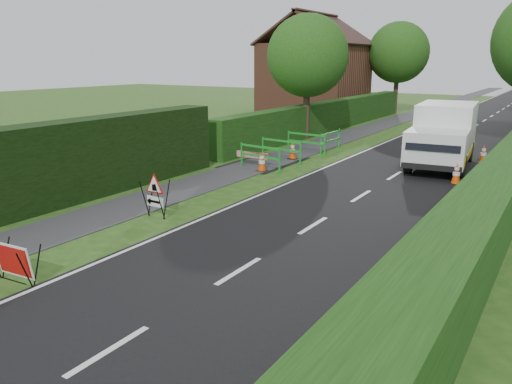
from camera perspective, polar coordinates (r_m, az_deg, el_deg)
The scene contains 21 objects.
ground at distance 11.43m, azimuth -15.39°, elevation -7.76°, with size 120.00×120.00×0.00m, color #204714.
road_surface at distance 42.52m, azimuth 25.15°, elevation 7.72°, with size 6.00×90.00×0.02m, color black.
footpath at distance 43.58m, azimuth 17.93°, elevation 8.54°, with size 2.00×90.00×0.02m, color #2D2D30.
hedge_west_far at distance 32.02m, azimuth 8.32°, elevation 7.04°, with size 1.00×24.00×1.80m, color #14380F.
house_west at distance 41.12m, azimuth 6.70°, elevation 12.86°, with size 7.50×7.40×7.88m.
tree_nw at distance 27.95m, azimuth 5.93°, elevation 15.21°, with size 4.40×4.40×6.70m.
tree_fw at distance 42.84m, azimuth 15.97°, elevation 15.07°, with size 4.80×4.80×7.24m.
red_rect_sign at distance 10.96m, azimuth -25.97°, elevation -7.13°, with size 1.00×0.66×0.81m.
triangle_sign at distance 14.07m, azimuth -11.60°, elevation -0.03°, with size 0.74×0.74×1.07m.
works_van at distance 21.92m, azimuth 20.62°, elevation 6.21°, with size 2.73×5.75×2.54m.
traffic_cone_0 at distance 19.06m, azimuth 21.93°, elevation 1.99°, with size 0.38×0.38×0.79m.
traffic_cone_1 at distance 20.47m, azimuth 24.41°, elevation 2.56°, with size 0.38×0.38×0.79m.
traffic_cone_2 at distance 23.50m, azimuth 24.55°, elevation 3.99°, with size 0.38×0.38×0.79m.
traffic_cone_3 at distance 19.75m, azimuth 0.68°, elevation 3.50°, with size 0.38×0.38×0.79m.
traffic_cone_4 at distance 22.23m, azimuth 4.19°, elevation 4.75°, with size 0.38×0.38×0.79m.
ped_barrier_0 at distance 20.01m, azimuth 0.45°, elevation 4.34°, with size 2.09×0.65×1.00m.
ped_barrier_1 at distance 21.57m, azimuth 2.89°, elevation 5.10°, with size 2.09×0.56×1.00m.
ped_barrier_2 at distance 23.58m, azimuth 5.76°, elevation 5.88°, with size 2.08×0.53×1.00m.
ped_barrier_3 at distance 24.12m, azimuth 8.52°, elevation 6.00°, with size 0.38×2.07×1.00m.
redwhite_plank at distance 20.93m, azimuth -0.44°, elevation 3.05°, with size 1.50×0.04×0.25m, color red.
hatchback_car at distance 31.84m, azimuth 22.02°, elevation 7.08°, with size 1.31×3.25×1.11m, color silver.
Camera 1 is at (7.99, -6.95, 4.30)m, focal length 35.00 mm.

